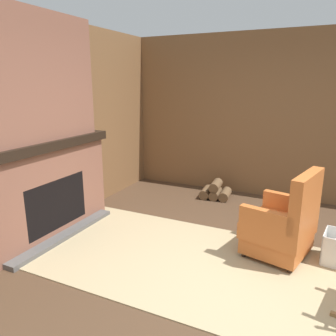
{
  "coord_description": "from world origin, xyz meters",
  "views": [
    {
      "loc": [
        0.47,
        -2.83,
        1.88
      ],
      "look_at": [
        -1.13,
        0.55,
        0.9
      ],
      "focal_mm": 35.0,
      "sensor_mm": 36.0,
      "label": 1
    }
  ],
  "objects_px": {
    "firewood_stack": "(216,191)",
    "decorative_plate_on_mantel": "(37,130)",
    "storage_case": "(80,127)",
    "armchair": "(283,226)",
    "oil_lamp_vase": "(21,134)"
  },
  "relations": [
    {
      "from": "firewood_stack",
      "to": "storage_case",
      "type": "distance_m",
      "value": 2.42
    },
    {
      "from": "firewood_stack",
      "to": "decorative_plate_on_mantel",
      "type": "bearing_deg",
      "value": -124.89
    },
    {
      "from": "storage_case",
      "to": "decorative_plate_on_mantel",
      "type": "xyz_separation_m",
      "value": [
        -0.02,
        -0.74,
        0.06
      ]
    },
    {
      "from": "firewood_stack",
      "to": "decorative_plate_on_mantel",
      "type": "xyz_separation_m",
      "value": [
        -1.55,
        -2.22,
        1.22
      ]
    },
    {
      "from": "storage_case",
      "to": "armchair",
      "type": "bearing_deg",
      "value": -0.96
    },
    {
      "from": "armchair",
      "to": "storage_case",
      "type": "bearing_deg",
      "value": 12.63
    },
    {
      "from": "armchair",
      "to": "decorative_plate_on_mantel",
      "type": "bearing_deg",
      "value": 27.63
    },
    {
      "from": "oil_lamp_vase",
      "to": "decorative_plate_on_mantel",
      "type": "xyz_separation_m",
      "value": [
        -0.02,
        0.25,
        0.02
      ]
    },
    {
      "from": "firewood_stack",
      "to": "decorative_plate_on_mantel",
      "type": "distance_m",
      "value": 2.97
    },
    {
      "from": "decorative_plate_on_mantel",
      "to": "armchair",
      "type": "bearing_deg",
      "value": 14.05
    },
    {
      "from": "firewood_stack",
      "to": "storage_case",
      "type": "xyz_separation_m",
      "value": [
        -1.53,
        -1.48,
        1.17
      ]
    },
    {
      "from": "storage_case",
      "to": "decorative_plate_on_mantel",
      "type": "distance_m",
      "value": 0.74
    },
    {
      "from": "armchair",
      "to": "decorative_plate_on_mantel",
      "type": "xyz_separation_m",
      "value": [
        -2.78,
        -0.7,
        0.98
      ]
    },
    {
      "from": "oil_lamp_vase",
      "to": "storage_case",
      "type": "distance_m",
      "value": 0.99
    },
    {
      "from": "armchair",
      "to": "firewood_stack",
      "type": "relative_size",
      "value": 1.91
    }
  ]
}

